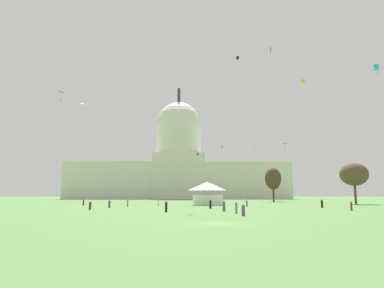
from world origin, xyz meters
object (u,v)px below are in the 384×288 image
(kite_white_high, at_px, (187,6))
(kite_gold_mid, at_px, (222,147))
(kite_turquoise_mid, at_px, (284,145))
(kite_green_mid, at_px, (83,105))
(kite_red_low, at_px, (200,157))
(person_purple_front_center, at_px, (243,210))
(kite_violet_high, at_px, (271,50))
(kite_magenta_mid, at_px, (60,93))
(person_denim_back_left, at_px, (224,206))
(person_black_front_right, at_px, (166,207))
(person_maroon_lawn_far_right, at_px, (351,206))
(kite_cyan_mid, at_px, (376,68))
(person_black_mid_center, at_px, (322,204))
(person_grey_edge_east, at_px, (236,208))
(tree_east_near, at_px, (354,174))
(capitol_building, at_px, (178,167))
(kite_orange_mid, at_px, (254,146))
(person_black_deep_crowd, at_px, (210,204))
(kite_blue_mid, at_px, (198,154))
(kite_pink_mid, at_px, (226,164))
(person_olive_near_tree_west, at_px, (247,204))
(person_maroon_mid_left, at_px, (90,206))
(person_navy_lawn_far_left, at_px, (84,203))
(person_white_near_tree_east, at_px, (158,203))
(kite_lime_low, at_px, (224,166))
(event_tent, at_px, (207,193))
(kite_black_high, at_px, (238,58))
(tree_east_far, at_px, (273,179))
(person_denim_front_left, at_px, (109,204))
(person_tan_aisle_center, at_px, (128,203))
(kite_yellow_mid, at_px, (303,81))

(kite_white_high, distance_m, kite_gold_mid, 84.10)
(kite_turquoise_mid, distance_m, kite_green_mid, 66.95)
(kite_red_low, bearing_deg, person_purple_front_center, -1.09)
(person_purple_front_center, relative_size, kite_violet_high, 0.46)
(kite_magenta_mid, height_order, kite_white_high, kite_white_high)
(person_denim_back_left, distance_m, kite_violet_high, 84.08)
(person_black_front_right, xyz_separation_m, kite_violet_high, (34.79, 61.90, 53.52))
(person_maroon_lawn_far_right, bearing_deg, kite_cyan_mid, -51.68)
(kite_magenta_mid, bearing_deg, person_black_mid_center, 110.71)
(person_grey_edge_east, bearing_deg, kite_red_low, -150.55)
(person_maroon_lawn_far_right, height_order, kite_turquoise_mid, kite_turquoise_mid)
(tree_east_near, height_order, person_purple_front_center, tree_east_near)
(capitol_building, relative_size, kite_orange_mid, 35.30)
(person_grey_edge_east, relative_size, kite_turquoise_mid, 0.49)
(person_black_deep_crowd, height_order, kite_violet_high, kite_violet_high)
(kite_blue_mid, distance_m, kite_pink_mid, 16.46)
(person_olive_near_tree_west, distance_m, person_purple_front_center, 36.01)
(person_maroon_mid_left, bearing_deg, person_navy_lawn_far_left, -129.81)
(kite_white_high, bearing_deg, kite_red_low, 113.86)
(person_white_near_tree_east, bearing_deg, person_purple_front_center, 121.67)
(tree_east_near, xyz_separation_m, person_black_mid_center, (-19.78, -24.58, -7.58))
(tree_east_near, xyz_separation_m, person_maroon_mid_left, (-65.74, -32.30, -7.66))
(kite_lime_low, xyz_separation_m, kite_cyan_mid, (18.58, -103.01, 12.08))
(event_tent, distance_m, kite_red_low, 10.00)
(kite_black_high, bearing_deg, kite_lime_low, 87.45)
(person_black_mid_center, distance_m, kite_red_low, 33.02)
(capitol_building, bearing_deg, person_black_front_right, -90.59)
(kite_blue_mid, distance_m, kite_cyan_mid, 108.73)
(kite_blue_mid, bearing_deg, event_tent, 153.97)
(person_grey_edge_east, bearing_deg, kite_pink_mid, -161.64)
(person_purple_front_center, bearing_deg, event_tent, -122.35)
(capitol_building, height_order, tree_east_far, capitol_building)
(person_black_front_right, xyz_separation_m, kite_cyan_mid, (42.47, 11.06, 27.82))
(kite_red_low, distance_m, kite_magenta_mid, 38.04)
(person_maroon_lawn_far_right, bearing_deg, kite_violet_high, -0.57)
(kite_blue_mid, bearing_deg, tree_east_far, -171.18)
(tree_east_far, bearing_deg, tree_east_near, -67.72)
(person_denim_back_left, xyz_separation_m, person_black_mid_center, (22.36, 14.19, -0.01))
(person_white_near_tree_east, xyz_separation_m, person_denim_back_left, (12.48, -27.85, 0.05))
(person_maroon_mid_left, bearing_deg, person_denim_back_left, 107.35)
(event_tent, distance_m, kite_gold_mid, 72.23)
(person_black_mid_center, xyz_separation_m, kite_pink_mid, (-5.81, 104.27, 17.30))
(person_black_mid_center, bearing_deg, person_denim_front_left, -20.52)
(kite_pink_mid, bearing_deg, capitol_building, -83.12)
(person_olive_near_tree_west, xyz_separation_m, kite_lime_low, (6.13, 88.95, 15.89))
(tree_east_near, bearing_deg, person_tan_aisle_center, -164.63)
(kite_violet_high, bearing_deg, kite_yellow_mid, -141.97)
(person_denim_front_left, bearing_deg, event_tent, 169.32)
(kite_magenta_mid, bearing_deg, kite_gold_mid, 173.65)
(person_denim_front_left, bearing_deg, kite_lime_low, -156.38)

